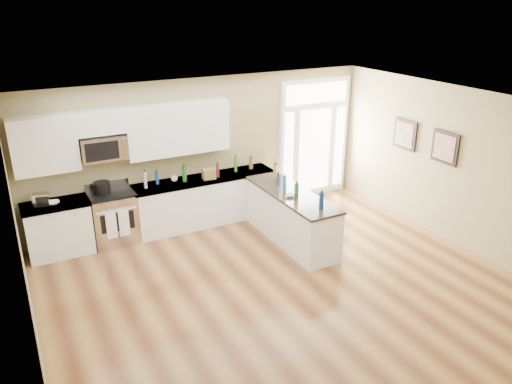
% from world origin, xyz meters
% --- Properties ---
extents(ground, '(8.00, 8.00, 0.00)m').
position_xyz_m(ground, '(0.00, 0.00, 0.00)').
color(ground, '#593119').
extents(room_shell, '(8.00, 8.00, 8.00)m').
position_xyz_m(room_shell, '(0.00, 0.00, 1.71)').
color(room_shell, '#998E61').
rests_on(room_shell, ground).
extents(back_cabinet_left, '(1.10, 0.66, 0.94)m').
position_xyz_m(back_cabinet_left, '(-2.87, 3.69, 0.44)').
color(back_cabinet_left, white).
rests_on(back_cabinet_left, ground).
extents(back_cabinet_right, '(2.85, 0.66, 0.94)m').
position_xyz_m(back_cabinet_right, '(-0.16, 3.69, 0.44)').
color(back_cabinet_right, white).
rests_on(back_cabinet_right, ground).
extents(peninsula_cabinet, '(0.69, 2.32, 0.94)m').
position_xyz_m(peninsula_cabinet, '(0.93, 2.24, 0.43)').
color(peninsula_cabinet, white).
rests_on(peninsula_cabinet, ground).
extents(upper_cabinet_left, '(1.04, 0.33, 0.95)m').
position_xyz_m(upper_cabinet_left, '(-2.88, 3.83, 1.93)').
color(upper_cabinet_left, white).
rests_on(upper_cabinet_left, room_shell).
extents(upper_cabinet_right, '(1.94, 0.33, 0.95)m').
position_xyz_m(upper_cabinet_right, '(-0.57, 3.83, 1.93)').
color(upper_cabinet_right, white).
rests_on(upper_cabinet_right, room_shell).
extents(upper_cabinet_short, '(0.82, 0.33, 0.40)m').
position_xyz_m(upper_cabinet_short, '(-1.95, 3.83, 2.20)').
color(upper_cabinet_short, white).
rests_on(upper_cabinet_short, room_shell).
extents(microwave, '(0.78, 0.41, 0.42)m').
position_xyz_m(microwave, '(-1.95, 3.80, 1.76)').
color(microwave, silver).
rests_on(microwave, room_shell).
extents(entry_door, '(1.70, 0.10, 2.60)m').
position_xyz_m(entry_door, '(2.55, 3.95, 1.30)').
color(entry_door, white).
rests_on(entry_door, ground).
extents(wall_art_near, '(0.05, 0.58, 0.58)m').
position_xyz_m(wall_art_near, '(3.47, 2.20, 1.70)').
color(wall_art_near, black).
rests_on(wall_art_near, room_shell).
extents(wall_art_far, '(0.05, 0.58, 0.58)m').
position_xyz_m(wall_art_far, '(3.47, 1.20, 1.70)').
color(wall_art_far, black).
rests_on(wall_art_far, room_shell).
extents(kitchen_range, '(0.79, 0.69, 1.08)m').
position_xyz_m(kitchen_range, '(-1.93, 3.69, 0.48)').
color(kitchen_range, silver).
rests_on(kitchen_range, ground).
extents(stockpot, '(0.38, 0.38, 0.23)m').
position_xyz_m(stockpot, '(-2.06, 3.75, 1.06)').
color(stockpot, black).
rests_on(stockpot, kitchen_range).
extents(toaster_oven, '(0.29, 0.25, 0.22)m').
position_xyz_m(toaster_oven, '(-3.06, 3.69, 1.05)').
color(toaster_oven, silver).
rests_on(toaster_oven, back_cabinet_left).
extents(cardboard_box, '(0.26, 0.20, 0.20)m').
position_xyz_m(cardboard_box, '(-0.09, 3.60, 1.04)').
color(cardboard_box, olive).
rests_on(cardboard_box, back_cabinet_right).
extents(bowl_left, '(0.20, 0.20, 0.05)m').
position_xyz_m(bowl_left, '(-2.89, 3.66, 0.96)').
color(bowl_left, white).
rests_on(bowl_left, back_cabinet_left).
extents(bowl_peninsula, '(0.16, 0.16, 0.05)m').
position_xyz_m(bowl_peninsula, '(0.81, 2.09, 0.96)').
color(bowl_peninsula, white).
rests_on(bowl_peninsula, peninsula_cabinet).
extents(cup_counter, '(0.15, 0.15, 0.10)m').
position_xyz_m(cup_counter, '(-0.72, 3.78, 0.99)').
color(cup_counter, white).
rests_on(cup_counter, back_cabinet_right).
extents(counter_bottles, '(2.41, 2.45, 0.31)m').
position_xyz_m(counter_bottles, '(0.37, 3.00, 1.08)').
color(counter_bottles, '#19591E').
rests_on(counter_bottles, back_cabinet_right).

